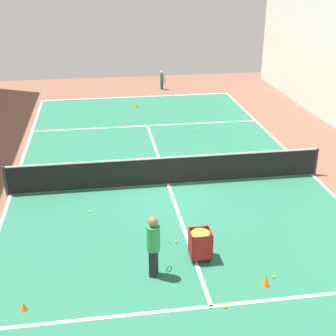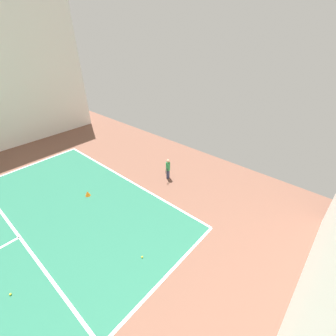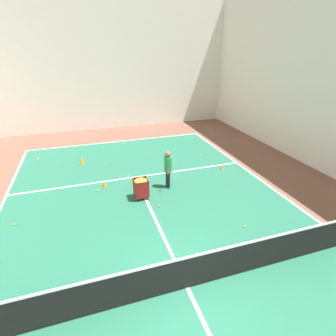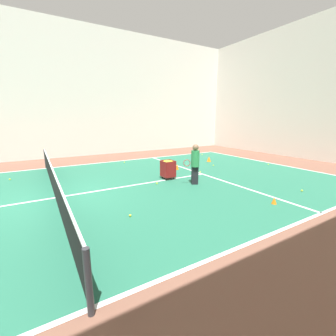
{
  "view_description": "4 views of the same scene",
  "coord_description": "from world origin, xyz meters",
  "px_view_note": "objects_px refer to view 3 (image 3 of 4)",
  "views": [
    {
      "loc": [
        2.25,
        14.59,
        7.13
      ],
      "look_at": [
        0.0,
        0.0,
        0.62
      ],
      "focal_mm": 50.0,
      "sensor_mm": 36.0,
      "label": 1
    },
    {
      "loc": [
        -8.22,
        -5.73,
        6.83
      ],
      "look_at": [
        -1.66,
        -13.26,
        0.62
      ],
      "focal_mm": 24.0,
      "sensor_mm": 36.0,
      "label": 2
    },
    {
      "loc": [
        -1.91,
        -4.31,
        5.51
      ],
      "look_at": [
        1.14,
        5.08,
        0.91
      ],
      "focal_mm": 28.0,
      "sensor_mm": 36.0,
      "label": 3
    },
    {
      "loc": [
        8.22,
        -0.42,
        2.68
      ],
      "look_at": [
        -0.14,
        4.57,
        0.49
      ],
      "focal_mm": 24.0,
      "sensor_mm": 36.0,
      "label": 4
    }
  ],
  "objects_px": {
    "coach_at_net": "(168,167)",
    "ball_cart": "(141,185)",
    "tennis_net": "(188,272)",
    "training_cone_1": "(222,168)",
    "training_cone_0": "(82,161)"
  },
  "relations": [
    {
      "from": "coach_at_net",
      "to": "training_cone_0",
      "type": "distance_m",
      "value": 5.15
    },
    {
      "from": "ball_cart",
      "to": "training_cone_1",
      "type": "height_order",
      "value": "ball_cart"
    },
    {
      "from": "training_cone_0",
      "to": "training_cone_1",
      "type": "bearing_deg",
      "value": -24.18
    },
    {
      "from": "training_cone_0",
      "to": "training_cone_1",
      "type": "relative_size",
      "value": 1.52
    },
    {
      "from": "coach_at_net",
      "to": "training_cone_1",
      "type": "bearing_deg",
      "value": 131.44
    },
    {
      "from": "training_cone_0",
      "to": "training_cone_1",
      "type": "distance_m",
      "value": 7.1
    },
    {
      "from": "tennis_net",
      "to": "training_cone_1",
      "type": "relative_size",
      "value": 50.24
    },
    {
      "from": "tennis_net",
      "to": "ball_cart",
      "type": "xyz_separation_m",
      "value": [
        -0.14,
        4.57,
        0.06
      ]
    },
    {
      "from": "training_cone_0",
      "to": "training_cone_1",
      "type": "height_order",
      "value": "training_cone_0"
    },
    {
      "from": "training_cone_1",
      "to": "ball_cart",
      "type": "bearing_deg",
      "value": -162.6
    },
    {
      "from": "ball_cart",
      "to": "training_cone_1",
      "type": "distance_m",
      "value": 4.55
    },
    {
      "from": "tennis_net",
      "to": "coach_at_net",
      "type": "height_order",
      "value": "coach_at_net"
    },
    {
      "from": "coach_at_net",
      "to": "ball_cart",
      "type": "distance_m",
      "value": 1.42
    },
    {
      "from": "training_cone_1",
      "to": "tennis_net",
      "type": "bearing_deg",
      "value": -125.2
    },
    {
      "from": "coach_at_net",
      "to": "ball_cart",
      "type": "relative_size",
      "value": 1.95
    }
  ]
}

